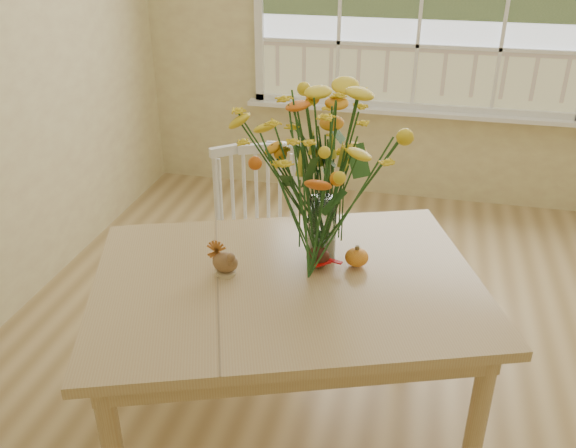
# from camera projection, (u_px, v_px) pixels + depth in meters

# --- Properties ---
(floor) EXTENTS (4.00, 4.50, 0.01)m
(floor) POSITION_uv_depth(u_px,v_px,m) (373.00, 394.00, 2.82)
(floor) COLOR #9E7E4C
(floor) RESTS_ON ground
(wall_back) EXTENTS (4.00, 0.02, 2.70)m
(wall_back) POSITION_uv_depth(u_px,v_px,m) (421.00, 15.00, 4.14)
(wall_back) COLOR #C9B481
(wall_back) RESTS_ON floor
(dining_table) EXTENTS (1.69, 1.44, 0.77)m
(dining_table) POSITION_uv_depth(u_px,v_px,m) (287.00, 299.00, 2.31)
(dining_table) COLOR tan
(dining_table) RESTS_ON floor
(windsor_chair) EXTENTS (0.57, 0.56, 0.95)m
(windsor_chair) POSITION_uv_depth(u_px,v_px,m) (260.00, 233.00, 3.07)
(windsor_chair) COLOR white
(windsor_chair) RESTS_ON floor
(flower_vase) EXTENTS (0.52, 0.52, 0.62)m
(flower_vase) POSITION_uv_depth(u_px,v_px,m) (324.00, 169.00, 2.25)
(flower_vase) COLOR white
(flower_vase) RESTS_ON dining_table
(pumpkin) EXTENTS (0.09, 0.09, 0.07)m
(pumpkin) POSITION_uv_depth(u_px,v_px,m) (357.00, 258.00, 2.34)
(pumpkin) COLOR orange
(pumpkin) RESTS_ON dining_table
(turkey_figurine) EXTENTS (0.10, 0.08, 0.12)m
(turkey_figurine) POSITION_uv_depth(u_px,v_px,m) (225.00, 263.00, 2.28)
(turkey_figurine) COLOR #CCB78C
(turkey_figurine) RESTS_ON dining_table
(dark_gourd) EXTENTS (0.13, 0.09, 0.08)m
(dark_gourd) POSITION_uv_depth(u_px,v_px,m) (318.00, 258.00, 2.33)
(dark_gourd) COLOR #38160F
(dark_gourd) RESTS_ON dining_table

